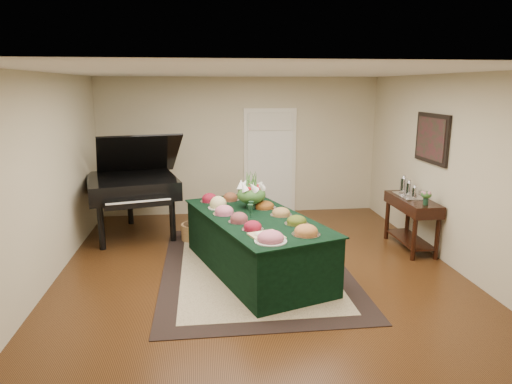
{
  "coord_description": "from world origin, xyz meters",
  "views": [
    {
      "loc": [
        -0.75,
        -5.99,
        2.53
      ],
      "look_at": [
        0.0,
        0.3,
        1.05
      ],
      "focal_mm": 32.0,
      "sensor_mm": 36.0,
      "label": 1
    }
  ],
  "objects": [
    {
      "name": "buffet_table",
      "position": [
        -0.05,
        -0.05,
        0.4
      ],
      "size": [
        1.97,
        2.83,
        0.8
      ],
      "color": "black",
      "rests_on": "ground"
    },
    {
      "name": "wall_painting",
      "position": [
        2.72,
        0.56,
        1.75
      ],
      "size": [
        0.05,
        0.95,
        0.75
      ],
      "color": "black",
      "rests_on": "ground"
    },
    {
      "name": "floral_centerpiece",
      "position": [
        -0.06,
        0.38,
        1.05
      ],
      "size": [
        0.43,
        0.43,
        0.43
      ],
      "color": "#13311F",
      "rests_on": "buffet_table"
    },
    {
      "name": "food_platters",
      "position": [
        -0.09,
        -0.06,
        0.84
      ],
      "size": [
        1.43,
        2.5,
        0.14
      ],
      "color": "beige",
      "rests_on": "buffet_table"
    },
    {
      "name": "cutting_board",
      "position": [
        -0.03,
        -0.92,
        0.83
      ],
      "size": [
        0.44,
        0.44,
        0.1
      ],
      "color": "tan",
      "rests_on": "buffet_table"
    },
    {
      "name": "ground",
      "position": [
        0.0,
        0.0,
        0.0
      ],
      "size": [
        6.0,
        6.0,
        0.0
      ],
      "primitive_type": "plane",
      "color": "black",
      "rests_on": "ground"
    },
    {
      "name": "kitchen_doorway",
      "position": [
        0.6,
        2.97,
        1.02
      ],
      "size": [
        1.05,
        0.07,
        2.1
      ],
      "color": "white",
      "rests_on": "ground"
    },
    {
      "name": "wicker_basket",
      "position": [
        -0.92,
        1.39,
        0.14
      ],
      "size": [
        0.43,
        0.43,
        0.27
      ],
      "primitive_type": "cylinder",
      "color": "#A57842",
      "rests_on": "ground"
    },
    {
      "name": "area_rug",
      "position": [
        -0.05,
        0.06,
        0.01
      ],
      "size": [
        2.58,
        3.61,
        0.01
      ],
      "color": "black",
      "rests_on": "ground"
    },
    {
      "name": "green_goblets",
      "position": [
        -0.11,
        -0.01,
        0.89
      ],
      "size": [
        0.11,
        0.24,
        0.18
      ],
      "color": "#13311F",
      "rests_on": "buffet_table"
    },
    {
      "name": "tea_service",
      "position": [
        2.5,
        0.73,
        0.94
      ],
      "size": [
        0.34,
        0.58,
        0.3
      ],
      "color": "silver",
      "rests_on": "mahogany_sideboard"
    },
    {
      "name": "mahogany_sideboard",
      "position": [
        2.5,
        0.56,
        0.63
      ],
      "size": [
        0.45,
        1.18,
        0.82
      ],
      "color": "black",
      "rests_on": "ground"
    },
    {
      "name": "grand_piano",
      "position": [
        -1.94,
        1.79,
        0.89
      ],
      "size": [
        1.78,
        1.98,
        1.76
      ],
      "color": "black",
      "rests_on": "ground"
    },
    {
      "name": "pink_bouquet",
      "position": [
        2.5,
        0.15,
        0.96
      ],
      "size": [
        0.17,
        0.17,
        0.22
      ],
      "color": "#13311F",
      "rests_on": "mahogany_sideboard"
    }
  ]
}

